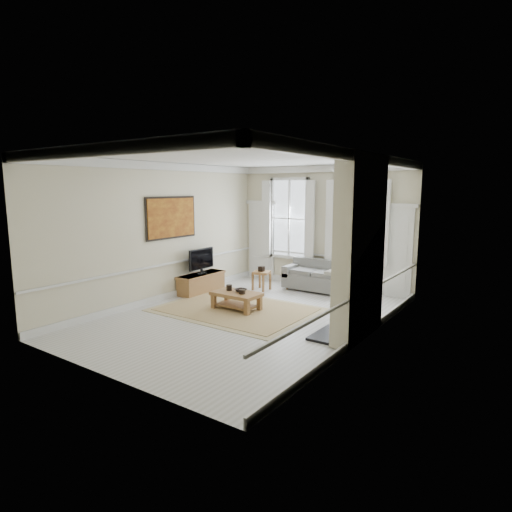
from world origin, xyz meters
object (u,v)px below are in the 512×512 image
Objects in this scene: sofa at (317,278)px; side_table at (262,275)px; tv_stand at (201,283)px; coffee_table at (236,296)px.

side_table is (-1.27, -0.85, 0.06)m from sofa.
tv_stand is at bearing -135.90° from side_table.
sofa reaches higher than coffee_table.
coffee_table is (-0.65, -2.80, -0.01)m from sofa.
sofa is 1.53m from side_table.
coffee_table is at bearing -72.25° from side_table.
side_table is 1.65m from tv_stand.
coffee_table is at bearing -23.98° from tv_stand.
tv_stand is (-1.18, -1.15, -0.16)m from side_table.
sofa is 1.55× the size of coffee_table.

